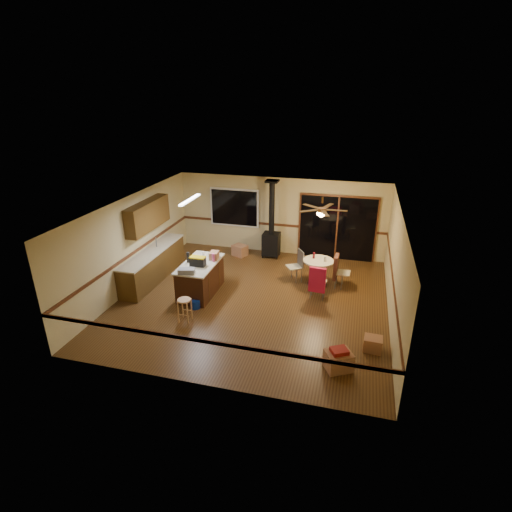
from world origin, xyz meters
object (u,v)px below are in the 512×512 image
(toolbox_black, at_px, (198,262))
(chair_left, at_px, (298,262))
(bar_stool, at_px, (185,310))
(kitchen_island, at_px, (201,278))
(chair_near, at_px, (317,280))
(box_under_window, at_px, (240,250))
(wood_stove, at_px, (271,236))
(box_corner_b, at_px, (373,344))
(toolbox_grey, at_px, (187,271))
(chair_right, at_px, (337,267))
(blue_bucket, at_px, (195,304))
(box_corner_a, at_px, (338,361))
(dining_table, at_px, (318,268))

(toolbox_black, height_order, chair_left, toolbox_black)
(bar_stool, bearing_deg, kitchen_island, 96.78)
(chair_near, relative_size, box_under_window, 1.51)
(wood_stove, height_order, box_corner_b, wood_stove)
(toolbox_grey, bearing_deg, chair_near, 18.96)
(toolbox_grey, xyz_separation_m, box_corner_b, (4.68, -0.84, -0.81))
(toolbox_grey, relative_size, bar_stool, 0.71)
(bar_stool, bearing_deg, chair_right, 39.53)
(wood_stove, distance_m, bar_stool, 4.66)
(chair_near, xyz_separation_m, box_corner_b, (1.45, -1.95, -0.44))
(kitchen_island, height_order, chair_right, chair_right)
(blue_bucket, xyz_separation_m, chair_near, (2.99, 1.24, 0.48))
(chair_near, xyz_separation_m, box_corner_a, (0.77, -2.77, -0.40))
(blue_bucket, bearing_deg, dining_table, 36.19)
(wood_stove, distance_m, blue_bucket, 4.07)
(wood_stove, bearing_deg, box_under_window, -169.55)
(blue_bucket, bearing_deg, box_corner_a, -22.19)
(bar_stool, distance_m, box_corner_a, 3.86)
(kitchen_island, xyz_separation_m, wood_stove, (1.30, 3.05, 0.28))
(toolbox_black, bearing_deg, box_corner_b, -16.59)
(blue_bucket, xyz_separation_m, box_corner_b, (4.44, -0.71, 0.04))
(kitchen_island, distance_m, box_corner_a, 4.58)
(kitchen_island, height_order, toolbox_black, toolbox_black)
(bar_stool, height_order, box_under_window, bar_stool)
(wood_stove, xyz_separation_m, toolbox_black, (-1.28, -3.21, 0.28))
(bar_stool, distance_m, dining_table, 4.00)
(chair_near, height_order, box_under_window, chair_near)
(chair_left, xyz_separation_m, box_corner_a, (1.47, -3.81, -0.39))
(toolbox_grey, distance_m, box_under_window, 3.64)
(toolbox_black, bearing_deg, chair_right, 23.17)
(toolbox_black, bearing_deg, dining_table, 25.71)
(kitchen_island, distance_m, dining_table, 3.33)
(wood_stove, relative_size, toolbox_black, 6.23)
(blue_bucket, bearing_deg, kitchen_island, 101.30)
(toolbox_grey, bearing_deg, box_corner_b, -10.21)
(dining_table, bearing_deg, chair_near, -84.59)
(kitchen_island, height_order, wood_stove, wood_stove)
(chair_left, distance_m, chair_near, 1.25)
(wood_stove, height_order, bar_stool, wood_stove)
(wood_stove, distance_m, box_corner_b, 5.67)
(kitchen_island, xyz_separation_m, chair_left, (2.45, 1.47, 0.14))
(toolbox_black, relative_size, blue_bucket, 1.49)
(box_corner_a, height_order, box_corner_b, box_corner_a)
(box_corner_b, bearing_deg, box_under_window, 134.78)
(blue_bucket, bearing_deg, toolbox_black, 102.47)
(kitchen_island, relative_size, chair_right, 2.40)
(wood_stove, height_order, toolbox_black, wood_stove)
(chair_right, bearing_deg, chair_near, -114.75)
(chair_near, bearing_deg, blue_bucket, -157.43)
(toolbox_black, height_order, box_corner_a, toolbox_black)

